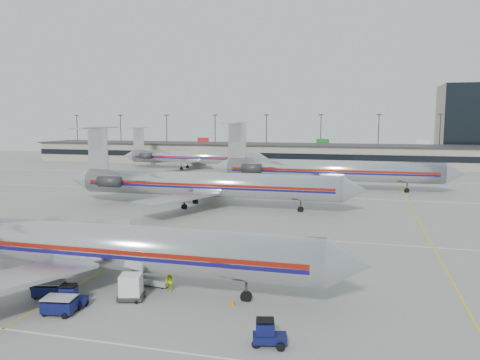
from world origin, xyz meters
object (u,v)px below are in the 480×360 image
(jet_second_row, at_px, (202,184))
(tug_center, at_px, (71,297))
(uld_container, at_px, (131,287))
(jet_foreground, at_px, (73,243))
(belt_loader, at_px, (153,279))

(jet_second_row, xyz_separation_m, tug_center, (3.75, -39.61, -2.88))
(uld_container, bearing_deg, jet_foreground, 147.88)
(tug_center, bearing_deg, uld_container, 18.78)
(jet_foreground, xyz_separation_m, jet_second_row, (-1.13, 35.30, 0.16))
(jet_second_row, distance_m, tug_center, 39.89)
(jet_foreground, relative_size, jet_second_row, 0.96)
(jet_second_row, xyz_separation_m, belt_loader, (7.55, -33.97, -3.09))
(tug_center, distance_m, belt_loader, 6.81)
(jet_foreground, distance_m, uld_container, 6.97)
(belt_loader, bearing_deg, tug_center, -116.33)
(uld_container, distance_m, belt_loader, 3.33)
(tug_center, distance_m, uld_container, 4.31)
(jet_second_row, bearing_deg, belt_loader, -77.47)
(jet_foreground, bearing_deg, tug_center, -58.76)
(jet_foreground, relative_size, uld_container, 20.78)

